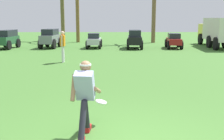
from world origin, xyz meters
name	(u,v)px	position (x,y,z in m)	size (l,w,h in m)	color
frisbee_thrower	(85,95)	(-0.75, 0.59, 0.80)	(0.55, 1.08, 1.42)	#23232D
frisbee_in_flight	(101,102)	(-0.47, 1.24, 0.47)	(0.26, 0.27, 0.08)	white
teammate_near_sideline	(63,44)	(-2.61, 9.54, 0.94)	(0.21, 0.49, 1.56)	silver
parked_car_slot_a	(7,39)	(-7.72, 16.09, 0.72)	(1.31, 2.47, 1.34)	#235133
parked_car_slot_b	(50,38)	(-4.67, 16.52, 0.74)	(1.39, 2.44, 1.40)	slate
parked_car_slot_c	(94,40)	(-1.40, 16.37, 0.56)	(1.13, 2.22, 1.10)	#B7BABF
parked_car_slot_d	(135,38)	(1.58, 16.10, 0.72)	(1.31, 2.46, 1.34)	black
parked_car_slot_e	(174,41)	(4.45, 16.12, 0.56)	(1.26, 2.27, 1.10)	maroon
box_truck	(215,31)	(7.83, 17.05, 1.23)	(1.72, 5.97, 2.20)	yellow
palm_tree_far_left	(62,9)	(-4.89, 23.74, 3.06)	(3.52, 2.96, 5.31)	brown
palm_tree_left_of_centre	(77,7)	(-3.16, 21.38, 3.19)	(3.26, 3.55, 5.04)	brown
palm_tree_right_of_centre	(154,0)	(3.67, 20.90, 3.75)	(3.68, 2.99, 6.29)	brown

